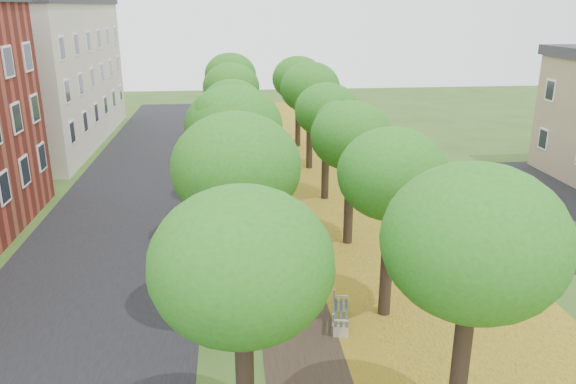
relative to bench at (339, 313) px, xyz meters
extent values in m
cube|color=black|center=(-8.47, 9.52, -0.42)|extent=(8.00, 70.00, 0.01)
cube|color=black|center=(-0.97, 9.52, -0.42)|extent=(3.20, 70.00, 0.01)
cube|color=#A78F1F|center=(4.03, 9.52, -0.41)|extent=(7.50, 70.00, 0.01)
cube|color=black|center=(12.53, 10.52, -0.42)|extent=(9.00, 16.00, 0.01)
ellipsoid|color=#226A16|center=(-3.17, -5.48, 4.46)|extent=(3.55, 3.55, 3.02)
cylinder|color=black|center=(-3.17, 0.52, 1.44)|extent=(0.40, 0.40, 3.73)
ellipsoid|color=#226A16|center=(-3.17, 0.52, 4.46)|extent=(3.55, 3.55, 3.02)
cylinder|color=black|center=(-3.17, 6.52, 1.44)|extent=(0.40, 0.40, 3.73)
ellipsoid|color=#226A16|center=(-3.17, 6.52, 4.46)|extent=(3.55, 3.55, 3.02)
cylinder|color=black|center=(-3.17, 12.52, 1.44)|extent=(0.40, 0.40, 3.73)
ellipsoid|color=#226A16|center=(-3.17, 12.52, 4.46)|extent=(3.55, 3.55, 3.02)
cylinder|color=black|center=(-3.17, 18.52, 1.44)|extent=(0.40, 0.40, 3.73)
ellipsoid|color=#226A16|center=(-3.17, 18.52, 4.46)|extent=(3.55, 3.55, 3.02)
cylinder|color=black|center=(-3.17, 24.52, 1.44)|extent=(0.40, 0.40, 3.73)
ellipsoid|color=#226A16|center=(-3.17, 24.52, 4.46)|extent=(3.55, 3.55, 3.02)
cylinder|color=black|center=(1.63, -5.48, 1.44)|extent=(0.40, 0.40, 3.73)
ellipsoid|color=#226A16|center=(1.63, -5.48, 4.46)|extent=(3.55, 3.55, 3.02)
cylinder|color=black|center=(1.63, 0.52, 1.44)|extent=(0.40, 0.40, 3.73)
ellipsoid|color=#226A16|center=(1.63, 0.52, 4.46)|extent=(3.55, 3.55, 3.02)
cylinder|color=black|center=(1.63, 6.52, 1.44)|extent=(0.40, 0.40, 3.73)
ellipsoid|color=#226A16|center=(1.63, 6.52, 4.46)|extent=(3.55, 3.55, 3.02)
cylinder|color=black|center=(1.63, 12.52, 1.44)|extent=(0.40, 0.40, 3.73)
ellipsoid|color=#226A16|center=(1.63, 12.52, 4.46)|extent=(3.55, 3.55, 3.02)
cylinder|color=black|center=(1.63, 18.52, 1.44)|extent=(0.40, 0.40, 3.73)
ellipsoid|color=#226A16|center=(1.63, 18.52, 4.46)|extent=(3.55, 3.55, 3.02)
cylinder|color=black|center=(1.63, 24.52, 1.44)|extent=(0.40, 0.40, 3.73)
ellipsoid|color=#226A16|center=(1.63, 24.52, 4.46)|extent=(3.55, 3.55, 3.02)
cube|color=beige|center=(-17.97, 27.52, 4.58)|extent=(10.00, 20.00, 10.00)
cube|color=#2D2D33|center=(-17.97, 27.52, 9.78)|extent=(10.30, 20.30, 0.40)
cube|color=#283229|center=(0.06, -0.01, 0.01)|extent=(0.76, 1.76, 0.04)
cube|color=#283229|center=(-0.19, 0.04, 0.26)|extent=(0.37, 1.68, 0.25)
cube|color=silver|center=(-0.10, -0.77, -0.21)|extent=(0.48, 0.15, 0.43)
cube|color=silver|center=(0.21, 0.75, -0.21)|extent=(0.48, 0.15, 0.43)
cube|color=silver|center=(-0.10, -0.77, 0.18)|extent=(0.43, 0.14, 0.04)
cube|color=silver|center=(0.21, 0.75, 0.18)|extent=(0.43, 0.14, 0.04)
imported|color=#BCBCC1|center=(10.03, 5.46, 0.30)|extent=(4.43, 2.33, 1.44)
imported|color=maroon|center=(10.03, 8.49, 0.32)|extent=(4.69, 2.44, 1.47)
imported|color=#38393D|center=(10.05, 9.49, 0.32)|extent=(5.39, 3.09, 1.47)
imported|color=silver|center=(10.41, 13.37, 0.26)|extent=(5.02, 2.55, 1.36)
camera|label=1|loc=(-3.31, -15.69, 9.38)|focal=35.00mm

